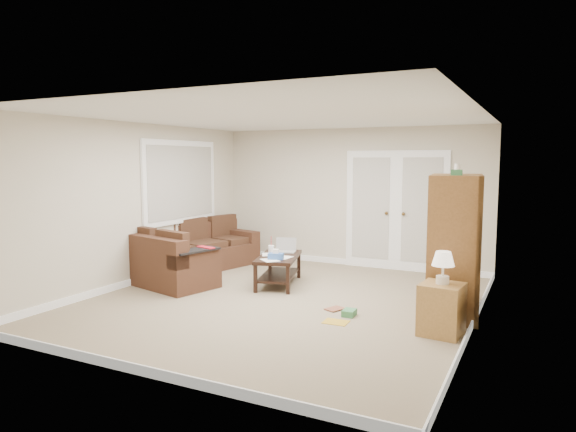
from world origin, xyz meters
The scene contains 17 objects.
floor centered at (0.00, 0.00, 0.00)m, with size 5.50×5.50×0.00m, color gray.
ceiling centered at (0.00, 0.00, 2.50)m, with size 5.00×5.50×0.02m, color silver.
wall_left centered at (-2.50, 0.00, 1.25)m, with size 0.02×5.50×2.50m, color beige.
wall_right centered at (2.50, 0.00, 1.25)m, with size 0.02×5.50×2.50m, color beige.
wall_back centered at (0.00, 2.75, 1.25)m, with size 5.00×0.02×2.50m, color beige.
wall_front centered at (0.00, -2.75, 1.25)m, with size 5.00×0.02×2.50m, color beige.
baseboards centered at (0.00, 0.00, 0.05)m, with size 5.00×5.50×0.10m, color silver, non-canonical shape.
french_doors centered at (0.85, 2.71, 1.04)m, with size 1.80×0.05×2.13m.
window_left centered at (-2.46, 1.00, 1.55)m, with size 0.05×1.92×1.42m.
sectional_sofa centered at (-2.17, 0.71, 0.31)m, with size 1.86×2.90×0.80m.
coffee_table centered at (-0.47, 0.81, 0.25)m, with size 0.86×1.24×0.77m.
tv_armoire centered at (2.18, 0.45, 0.88)m, with size 0.74×1.16×1.88m.
side_cabinet centered at (2.20, -0.41, 0.34)m, with size 0.48×0.48×0.93m.
space_heater centered at (1.72, 2.45, 0.14)m, with size 0.11×0.10×0.29m, color white.
floor_magazine centered at (1.00, -0.53, 0.00)m, with size 0.29×0.23×0.01m, color gold.
floor_greenbox centered at (1.06, -0.22, 0.04)m, with size 0.15×0.20×0.08m, color #387C4B.
floor_book centered at (0.72, -0.02, 0.01)m, with size 0.18×0.24×0.02m, color brown.
Camera 1 is at (3.14, -6.11, 1.93)m, focal length 32.00 mm.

